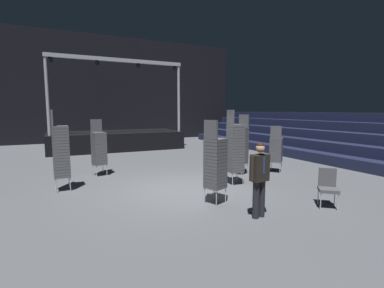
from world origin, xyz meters
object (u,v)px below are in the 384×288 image
(stage_riser, at_px, (116,139))
(chair_stack_rear_right, at_px, (215,162))
(chair_stack_front_right, at_px, (235,148))
(chair_stack_mid_right, at_px, (99,148))
(chair_stack_mid_left, at_px, (61,151))
(chair_stack_mid_centre, at_px, (241,145))
(loose_chair_near_man, at_px, (328,185))
(man_with_tie, at_px, (260,175))
(chair_stack_front_left, at_px, (276,149))

(stage_riser, bearing_deg, chair_stack_rear_right, -88.27)
(chair_stack_front_right, distance_m, chair_stack_mid_right, 4.93)
(chair_stack_mid_left, xyz_separation_m, chair_stack_mid_centre, (6.04, -0.48, -0.08))
(chair_stack_mid_right, distance_m, chair_stack_rear_right, 5.06)
(chair_stack_mid_right, bearing_deg, loose_chair_near_man, 115.15)
(chair_stack_mid_left, bearing_deg, chair_stack_mid_right, 137.90)
(man_with_tie, bearing_deg, chair_stack_rear_right, -81.16)
(chair_stack_rear_right, relative_size, loose_chair_near_man, 2.26)
(chair_stack_mid_left, relative_size, loose_chair_near_man, 2.53)
(chair_stack_front_left, relative_size, chair_stack_rear_right, 0.84)
(loose_chair_near_man, bearing_deg, chair_stack_front_left, -72.88)
(chair_stack_rear_right, bearing_deg, stage_riser, 160.60)
(chair_stack_rear_right, height_order, loose_chair_near_man, chair_stack_rear_right)
(man_with_tie, height_order, chair_stack_front_right, chair_stack_front_right)
(chair_stack_front_right, xyz_separation_m, chair_stack_mid_centre, (1.02, 1.14, -0.08))
(man_with_tie, relative_size, chair_stack_front_left, 0.94)
(chair_stack_front_left, xyz_separation_m, chair_stack_mid_left, (-7.46, 0.81, 0.29))
(loose_chair_near_man, bearing_deg, chair_stack_mid_right, -11.30)
(stage_riser, xyz_separation_m, chair_stack_mid_left, (-3.16, -8.55, 0.59))
(chair_stack_mid_right, xyz_separation_m, chair_stack_rear_right, (2.24, -4.53, 0.04))
(loose_chair_near_man, bearing_deg, stage_riser, -37.26)
(chair_stack_front_left, bearing_deg, chair_stack_rear_right, -100.27)
(loose_chair_near_man, bearing_deg, chair_stack_mid_centre, -51.44)
(chair_stack_mid_right, bearing_deg, chair_stack_mid_centre, 144.13)
(chair_stack_mid_right, height_order, chair_stack_rear_right, chair_stack_rear_right)
(man_with_tie, xyz_separation_m, loose_chair_near_man, (1.99, -0.16, -0.42))
(chair_stack_rear_right, bearing_deg, loose_chair_near_man, 38.37)
(chair_stack_front_right, relative_size, chair_stack_mid_centre, 1.08)
(stage_riser, xyz_separation_m, man_with_tie, (0.75, -12.77, 0.35))
(stage_riser, relative_size, man_with_tie, 4.57)
(man_with_tie, bearing_deg, chair_stack_mid_right, -74.36)
(stage_riser, distance_m, chair_stack_front_left, 10.30)
(chair_stack_front_right, distance_m, chair_stack_rear_right, 2.04)
(chair_stack_front_left, relative_size, chair_stack_front_right, 0.75)
(man_with_tie, xyz_separation_m, chair_stack_mid_centre, (2.14, 3.74, 0.16))
(chair_stack_mid_left, bearing_deg, loose_chair_near_man, 50.32)
(man_with_tie, height_order, chair_stack_mid_left, chair_stack_mid_left)
(chair_stack_mid_centre, height_order, loose_chair_near_man, chair_stack_mid_centre)
(man_with_tie, distance_m, chair_stack_mid_right, 6.35)
(man_with_tie, distance_m, chair_stack_front_left, 4.93)
(stage_riser, relative_size, chair_stack_rear_right, 3.61)
(chair_stack_front_left, distance_m, chair_stack_mid_left, 7.51)
(chair_stack_front_left, bearing_deg, loose_chair_near_man, -62.67)
(chair_stack_mid_centre, bearing_deg, chair_stack_rear_right, 112.32)
(chair_stack_mid_left, xyz_separation_m, chair_stack_mid_right, (1.27, 1.56, -0.17))
(chair_stack_front_right, bearing_deg, chair_stack_front_left, 113.35)
(stage_riser, relative_size, loose_chair_near_man, 8.16)
(stage_riser, height_order, chair_stack_mid_centre, stage_riser)
(chair_stack_mid_left, height_order, chair_stack_mid_right, chair_stack_mid_left)
(chair_stack_front_right, bearing_deg, chair_stack_mid_centre, 143.08)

